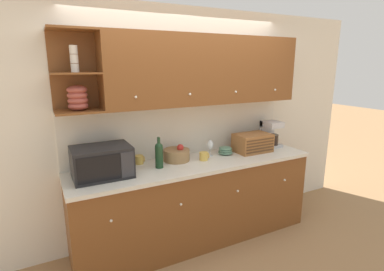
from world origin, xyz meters
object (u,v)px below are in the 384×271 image
at_px(wine_bottle, 159,154).
at_px(mug, 204,156).
at_px(wine_glass, 210,145).
at_px(bowl_stack_on_counter, 225,150).
at_px(fruit_basket, 177,155).
at_px(bread_box, 253,143).
at_px(microwave, 102,162).
at_px(coffee_maker, 270,134).
at_px(mug_blue_second, 139,160).

distance_m(wine_bottle, mug, 0.54).
height_order(wine_glass, bowl_stack_on_counter, wine_glass).
bearing_deg(bowl_stack_on_counter, fruit_basket, 175.38).
bearing_deg(mug, wine_glass, 35.49).
relative_size(bowl_stack_on_counter, bread_box, 0.40).
bearing_deg(wine_glass, microwave, -175.80).
bearing_deg(bowl_stack_on_counter, coffee_maker, 3.17).
relative_size(mug, coffee_maker, 0.32).
relative_size(mug_blue_second, wine_glass, 0.54).
bearing_deg(mug, fruit_basket, 155.45).
distance_m(wine_bottle, wine_glass, 0.68).
xyz_separation_m(fruit_basket, bread_box, (0.97, -0.11, 0.04)).
relative_size(wine_bottle, fruit_basket, 1.12).
xyz_separation_m(wine_glass, bread_box, (0.55, -0.08, -0.02)).
relative_size(microwave, fruit_basket, 1.86).
height_order(fruit_basket, wine_glass, same).
relative_size(mug_blue_second, wine_bottle, 0.31).
xyz_separation_m(wine_bottle, bread_box, (1.22, 0.02, -0.04)).
bearing_deg(mug_blue_second, wine_bottle, -56.01).
height_order(mug_blue_second, bowl_stack_on_counter, bowl_stack_on_counter).
bearing_deg(mug_blue_second, bowl_stack_on_counter, -7.56).
distance_m(wine_bottle, coffee_maker, 1.59).
relative_size(fruit_basket, coffee_maker, 0.88).
distance_m(mug_blue_second, fruit_basket, 0.41).
bearing_deg(wine_bottle, mug_blue_second, 123.99).
height_order(mug, wine_glass, wine_glass).
xyz_separation_m(mug_blue_second, mug, (0.68, -0.21, -0.00)).
height_order(microwave, fruit_basket, microwave).
xyz_separation_m(microwave, wine_glass, (1.24, 0.09, -0.02)).
xyz_separation_m(mug_blue_second, wine_bottle, (0.14, -0.21, 0.10)).
bearing_deg(wine_glass, mug_blue_second, 172.26).
xyz_separation_m(mug, bread_box, (0.69, 0.02, 0.06)).
xyz_separation_m(fruit_basket, wine_glass, (0.41, -0.03, 0.06)).
height_order(mug_blue_second, coffee_maker, coffee_maker).
relative_size(mug, wine_glass, 0.57).
distance_m(bowl_stack_on_counter, bread_box, 0.37).
bearing_deg(wine_bottle, fruit_basket, 26.60).
height_order(mug, bowl_stack_on_counter, bowl_stack_on_counter).
relative_size(wine_bottle, bowl_stack_on_counter, 1.88).
relative_size(microwave, wine_glass, 2.86).
bearing_deg(wine_bottle, microwave, 178.84).
xyz_separation_m(bread_box, coffee_maker, (0.36, 0.10, 0.06)).
bearing_deg(mug, coffee_maker, 6.26).
distance_m(microwave, bowl_stack_on_counter, 1.45).
bearing_deg(fruit_basket, bread_box, -6.24).
bearing_deg(mug, bowl_stack_on_counter, 12.68).
distance_m(microwave, mug_blue_second, 0.48).
distance_m(wine_glass, bread_box, 0.56).
xyz_separation_m(mug, wine_glass, (0.14, 0.10, 0.08)).
bearing_deg(microwave, wine_glass, 4.20).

